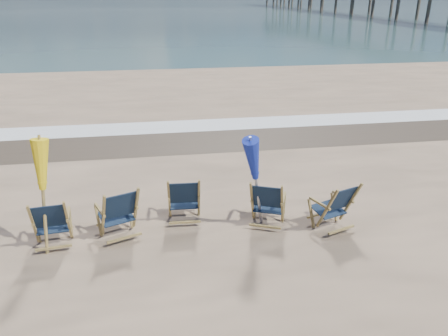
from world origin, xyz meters
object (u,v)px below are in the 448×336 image
object	(u,v)px
umbrella_yellow	(38,172)
umbrella_blue	(258,157)
beach_chair_3	(282,206)
beach_chair_1	(136,210)
beach_chair_4	(350,204)
beach_chair_2	(199,200)
beach_chair_0	(68,222)

from	to	relation	value
umbrella_yellow	umbrella_blue	size ratio (longest dim) A/B	1.01
beach_chair_3	umbrella_blue	bearing A→B (deg)	8.54
beach_chair_1	umbrella_yellow	bearing A→B (deg)	-11.80
beach_chair_3	beach_chair_4	distance (m)	1.29
beach_chair_2	beach_chair_4	size ratio (longest dim) A/B	0.99
beach_chair_0	beach_chair_4	size ratio (longest dim) A/B	0.97
beach_chair_1	umbrella_yellow	world-z (taller)	umbrella_yellow
beach_chair_2	beach_chair_4	world-z (taller)	beach_chair_4
beach_chair_3	beach_chair_4	world-z (taller)	beach_chair_4
beach_chair_3	beach_chair_2	bearing A→B (deg)	4.38
beach_chair_4	umbrella_yellow	bearing A→B (deg)	-20.91
beach_chair_4	beach_chair_2	bearing A→B (deg)	-32.86
umbrella_yellow	umbrella_blue	xyz separation A→B (m)	(3.70, 0.16, -0.01)
beach_chair_4	umbrella_blue	size ratio (longest dim) A/B	0.52
umbrella_blue	beach_chair_3	bearing A→B (deg)	-14.58
beach_chair_0	beach_chair_1	size ratio (longest dim) A/B	0.94
beach_chair_3	beach_chair_4	size ratio (longest dim) A/B	0.99
beach_chair_2	umbrella_yellow	bearing A→B (deg)	14.34
umbrella_yellow	umbrella_blue	world-z (taller)	umbrella_yellow
beach_chair_3	umbrella_yellow	size ratio (longest dim) A/B	0.51
beach_chair_2	beach_chair_4	bearing A→B (deg)	169.82
beach_chair_0	beach_chair_3	bearing A→B (deg)	173.08
beach_chair_0	umbrella_blue	world-z (taller)	umbrella_blue
beach_chair_4	umbrella_blue	world-z (taller)	umbrella_blue
beach_chair_3	umbrella_yellow	bearing A→B (deg)	23.61
beach_chair_1	beach_chair_0	bearing A→B (deg)	-11.80
beach_chair_2	umbrella_blue	size ratio (longest dim) A/B	0.51
beach_chair_2	beach_chair_1	bearing A→B (deg)	16.55
umbrella_yellow	beach_chair_3	bearing A→B (deg)	0.49
beach_chair_4	umbrella_yellow	size ratio (longest dim) A/B	0.51
beach_chair_1	beach_chair_2	bearing A→B (deg)	172.20
umbrella_yellow	umbrella_blue	distance (m)	3.70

